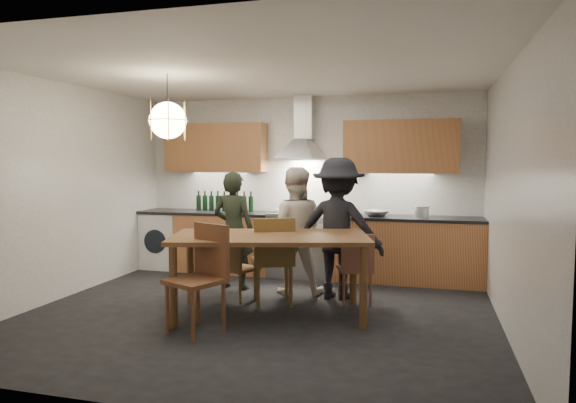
% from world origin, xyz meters
% --- Properties ---
extents(ground, '(5.00, 5.00, 0.00)m').
position_xyz_m(ground, '(0.00, 0.00, 0.00)').
color(ground, black).
rests_on(ground, ground).
extents(room_shell, '(5.02, 4.52, 2.61)m').
position_xyz_m(room_shell, '(0.00, 0.00, 1.71)').
color(room_shell, white).
rests_on(room_shell, ground).
extents(counter_run, '(5.00, 0.62, 0.90)m').
position_xyz_m(counter_run, '(0.02, 1.95, 0.45)').
color(counter_run, '#CD854F').
rests_on(counter_run, ground).
extents(range_stove, '(0.90, 0.60, 0.92)m').
position_xyz_m(range_stove, '(0.00, 1.94, 0.44)').
color(range_stove, silver).
rests_on(range_stove, ground).
extents(wall_fixtures, '(4.30, 0.54, 1.10)m').
position_xyz_m(wall_fixtures, '(0.00, 2.07, 1.87)').
color(wall_fixtures, '#BA7A47').
rests_on(wall_fixtures, ground).
extents(pendant_lamp, '(0.43, 0.43, 0.70)m').
position_xyz_m(pendant_lamp, '(-1.00, -0.10, 2.10)').
color(pendant_lamp, black).
rests_on(pendant_lamp, ground).
extents(dining_table, '(2.26, 1.53, 0.87)m').
position_xyz_m(dining_table, '(0.14, -0.02, 0.77)').
color(dining_table, brown).
rests_on(dining_table, ground).
extents(chair_back_left, '(0.47, 0.47, 0.79)m').
position_xyz_m(chair_back_left, '(-0.41, 0.38, 0.45)').
color(chair_back_left, brown).
rests_on(chair_back_left, ground).
extents(chair_back_mid, '(0.61, 0.61, 1.02)m').
position_xyz_m(chair_back_mid, '(0.07, 0.33, 0.59)').
color(chair_back_mid, brown).
rests_on(chair_back_mid, ground).
extents(chair_back_right, '(0.48, 0.48, 0.84)m').
position_xyz_m(chair_back_right, '(0.97, 0.62, 0.48)').
color(chair_back_right, brown).
rests_on(chair_back_right, ground).
extents(chair_front, '(0.62, 0.62, 1.04)m').
position_xyz_m(chair_front, '(-0.35, -0.66, 0.60)').
color(chair_front, brown).
rests_on(chair_front, ground).
extents(person_left, '(0.58, 0.40, 1.53)m').
position_xyz_m(person_left, '(-0.67, 0.97, 0.76)').
color(person_left, black).
rests_on(person_left, ground).
extents(person_mid, '(0.87, 0.73, 1.59)m').
position_xyz_m(person_mid, '(0.15, 0.97, 0.79)').
color(person_mid, beige).
rests_on(person_mid, ground).
extents(person_right, '(1.14, 0.71, 1.70)m').
position_xyz_m(person_right, '(0.72, 0.89, 0.85)').
color(person_right, black).
rests_on(person_right, ground).
extents(mixing_bowl, '(0.45, 0.45, 0.08)m').
position_xyz_m(mixing_bowl, '(1.07, 1.90, 0.94)').
color(mixing_bowl, '#B7B7BB').
rests_on(mixing_bowl, counter_run).
extents(stock_pot, '(0.26, 0.26, 0.14)m').
position_xyz_m(stock_pot, '(1.67, 1.92, 0.97)').
color(stock_pot, silver).
rests_on(stock_pot, counter_run).
extents(wine_bottles, '(0.93, 0.07, 0.30)m').
position_xyz_m(wine_bottles, '(-1.23, 2.04, 1.05)').
color(wine_bottles, black).
rests_on(wine_bottles, counter_run).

